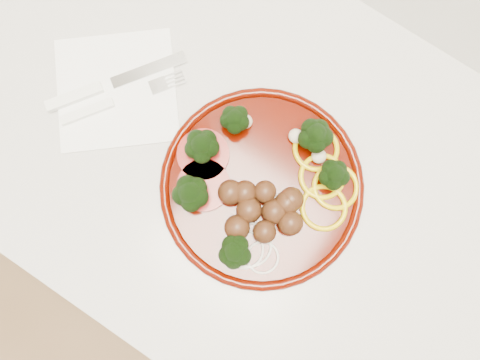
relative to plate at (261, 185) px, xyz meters
The scene contains 5 objects.
counter 0.54m from the plate, behind, with size 2.40×0.60×0.90m.
plate is the anchor object (origin of this frame).
napkin 0.25m from the plate, behind, with size 0.17×0.17×0.00m, color white.
knife 0.28m from the plate, behind, with size 0.14×0.19×0.01m.
fork 0.26m from the plate, behind, with size 0.12×0.16×0.01m.
Camera 1 is at (0.29, 1.59, 1.56)m, focal length 35.00 mm.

